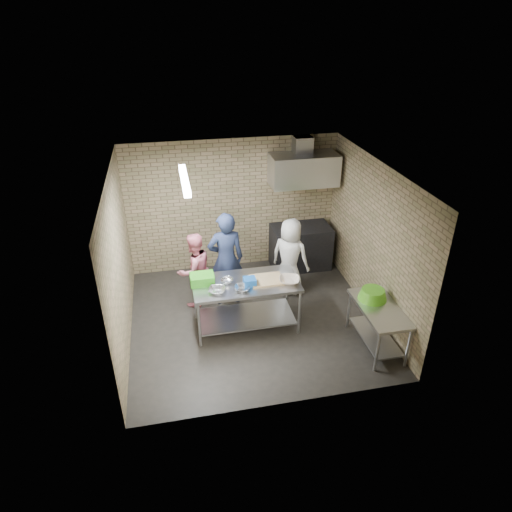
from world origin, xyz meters
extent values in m
plane|color=black|center=(0.00, 0.00, 0.00)|extent=(4.20, 4.20, 0.00)
plane|color=black|center=(0.00, 0.00, 2.70)|extent=(4.20, 4.20, 0.00)
cube|color=#9C8462|center=(0.00, 2.00, 1.35)|extent=(4.20, 0.06, 2.70)
cube|color=#9C8462|center=(0.00, -2.00, 1.35)|extent=(4.20, 0.06, 2.70)
cube|color=#9C8462|center=(-2.10, 0.00, 1.35)|extent=(0.06, 4.00, 2.70)
cube|color=#9C8462|center=(2.10, 0.00, 1.35)|extent=(0.06, 4.00, 2.70)
cube|color=#AAACB1|center=(-0.15, -0.15, 0.44)|extent=(1.75, 0.87, 0.87)
cube|color=silver|center=(1.80, -1.10, 0.38)|extent=(0.60, 1.20, 0.75)
cube|color=black|center=(1.35, 1.65, 0.45)|extent=(1.20, 0.70, 0.90)
cube|color=silver|center=(1.35, 1.70, 2.10)|extent=(1.30, 0.60, 0.60)
cube|color=#A5A8AD|center=(1.35, 1.85, 2.55)|extent=(0.35, 0.30, 0.30)
cube|color=#3F2B19|center=(1.65, 1.89, 1.92)|extent=(0.80, 0.20, 0.04)
cube|color=white|center=(-1.00, 0.00, 2.64)|extent=(0.10, 1.25, 0.08)
cube|color=#2D961B|center=(-0.85, -0.03, 0.95)|extent=(0.39, 0.29, 0.16)
cube|color=#1654A9|center=(-0.10, -0.25, 0.94)|extent=(0.19, 0.19, 0.13)
cube|color=#D5B77B|center=(0.20, -0.17, 0.89)|extent=(0.53, 0.41, 0.03)
imported|color=silver|center=(-0.65, -0.35, 0.91)|extent=(0.34, 0.34, 0.07)
imported|color=silver|center=(-0.45, -0.10, 0.91)|extent=(0.26, 0.26, 0.07)
imported|color=#A9ACB0|center=(-0.25, -0.37, 0.91)|extent=(0.31, 0.31, 0.06)
imported|color=beige|center=(0.55, -0.30, 0.92)|extent=(0.42, 0.42, 0.08)
cylinder|color=#B22619|center=(1.40, 1.89, 2.03)|extent=(0.07, 0.07, 0.18)
cylinder|color=green|center=(1.80, 1.89, 2.02)|extent=(0.06, 0.06, 0.15)
imported|color=#151D36|center=(-0.35, 0.64, 0.89)|extent=(0.67, 0.46, 1.79)
imported|color=pink|center=(-0.92, 0.70, 0.71)|extent=(0.86, 0.81, 1.41)
imported|color=white|center=(0.87, 0.76, 0.75)|extent=(0.87, 0.83, 1.50)
camera|label=1|loc=(-1.26, -6.34, 4.82)|focal=31.66mm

